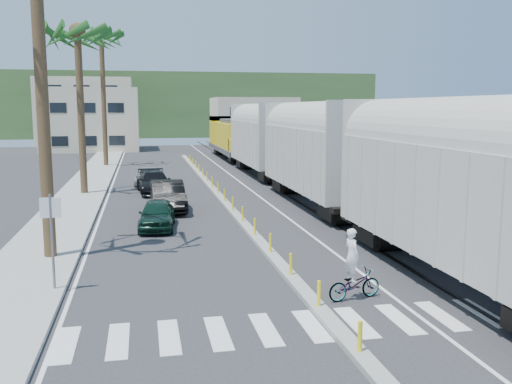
% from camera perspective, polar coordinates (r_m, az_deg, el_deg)
% --- Properties ---
extents(ground, '(140.00, 140.00, 0.00)m').
position_cam_1_polar(ground, '(16.90, 5.24, -10.61)').
color(ground, '#28282B').
rests_on(ground, ground).
extents(sidewalk, '(3.00, 90.00, 0.15)m').
position_cam_1_polar(sidewalk, '(40.85, -16.66, 0.44)').
color(sidewalk, gray).
rests_on(sidewalk, ground).
extents(rails, '(1.56, 100.00, 0.06)m').
position_cam_1_polar(rails, '(44.69, 1.20, 1.39)').
color(rails, black).
rests_on(rails, ground).
extents(median, '(0.45, 60.00, 0.85)m').
position_cam_1_polar(median, '(35.97, -3.81, -0.25)').
color(median, gray).
rests_on(median, ground).
extents(crosswalk, '(14.00, 2.20, 0.01)m').
position_cam_1_polar(crosswalk, '(15.11, 7.45, -12.97)').
color(crosswalk, silver).
rests_on(crosswalk, ground).
extents(lane_markings, '(9.42, 90.00, 0.01)m').
position_cam_1_polar(lane_markings, '(40.75, -7.74, 0.60)').
color(lane_markings, silver).
rests_on(lane_markings, ground).
extents(freight_train, '(3.00, 60.94, 5.85)m').
position_cam_1_polar(freight_train, '(37.94, 3.41, 4.49)').
color(freight_train, '#ACA99E').
rests_on(freight_train, ground).
extents(palm_trees, '(3.50, 37.20, 13.75)m').
position_cam_1_polar(palm_trees, '(38.53, -17.07, 15.98)').
color(palm_trees, brown).
rests_on(palm_trees, ground).
extents(street_sign, '(0.60, 0.08, 3.00)m').
position_cam_1_polar(street_sign, '(17.87, -19.77, -3.48)').
color(street_sign, slate).
rests_on(street_sign, ground).
extents(buildings, '(38.00, 27.00, 10.00)m').
position_cam_1_polar(buildings, '(86.99, -12.59, 7.48)').
color(buildings, beige).
rests_on(buildings, ground).
extents(hillside, '(80.00, 20.00, 12.00)m').
position_cam_1_polar(hillside, '(115.40, -9.11, 8.57)').
color(hillside, '#385628').
rests_on(hillside, ground).
extents(car_lead, '(2.23, 4.15, 1.32)m').
position_cam_1_polar(car_lead, '(26.49, -9.87, -2.23)').
color(car_lead, black).
rests_on(car_lead, ground).
extents(car_second, '(2.05, 5.00, 1.61)m').
position_cam_1_polar(car_second, '(30.99, -8.82, -0.39)').
color(car_second, black).
rests_on(car_second, ground).
extents(car_third, '(2.80, 5.25, 1.43)m').
position_cam_1_polar(car_third, '(37.51, -10.15, 0.96)').
color(car_third, black).
rests_on(car_third, ground).
extents(car_rear, '(2.30, 4.64, 1.26)m').
position_cam_1_polar(car_rear, '(41.89, -10.63, 1.61)').
color(car_rear, '#B3B6B9').
rests_on(car_rear, ground).
extents(cyclist, '(1.34, 1.96, 2.10)m').
position_cam_1_polar(cyclist, '(16.85, 9.74, -8.41)').
color(cyclist, '#9EA0A5').
rests_on(cyclist, ground).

